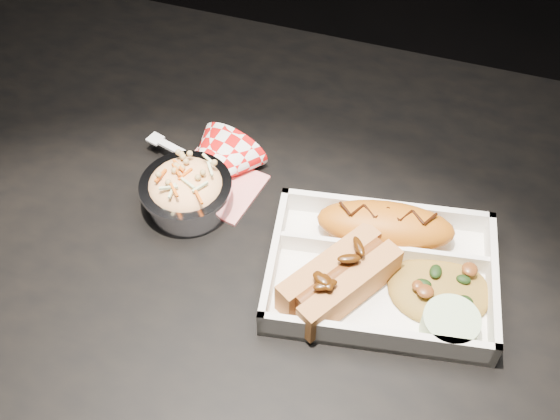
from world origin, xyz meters
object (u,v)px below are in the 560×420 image
object	(u,v)px
foil_coleslaw_cup	(186,190)
napkin_fork	(210,170)
food_tray	(380,275)
dining_table	(275,280)
hotdog	(340,278)
fried_pastry	(385,225)

from	to	relation	value
foil_coleslaw_cup	napkin_fork	world-z (taller)	same
food_tray	foil_coleslaw_cup	bearing A→B (deg)	163.08
dining_table	food_tray	size ratio (longest dim) A/B	4.36
food_tray	hotdog	world-z (taller)	hotdog
food_tray	fried_pastry	distance (m)	0.06
dining_table	hotdog	size ratio (longest dim) A/B	8.17
dining_table	napkin_fork	distance (m)	0.16
hotdog	napkin_fork	bearing A→B (deg)	90.54
fried_pastry	food_tray	bearing A→B (deg)	-80.88
food_tray	fried_pastry	bearing A→B (deg)	90.00
dining_table	foil_coleslaw_cup	distance (m)	0.17
foil_coleslaw_cup	napkin_fork	size ratio (longest dim) A/B	0.66
dining_table	food_tray	bearing A→B (deg)	-8.69
napkin_fork	food_tray	bearing A→B (deg)	-3.08
fried_pastry	hotdog	size ratio (longest dim) A/B	1.09
fried_pastry	hotdog	distance (m)	0.09
foil_coleslaw_cup	dining_table	bearing A→B (deg)	-6.78
food_tray	napkin_fork	bearing A→B (deg)	151.31
hotdog	dining_table	bearing A→B (deg)	91.11
hotdog	napkin_fork	size ratio (longest dim) A/B	0.87
hotdog	napkin_fork	distance (m)	0.23
fried_pastry	hotdog	world-z (taller)	hotdog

